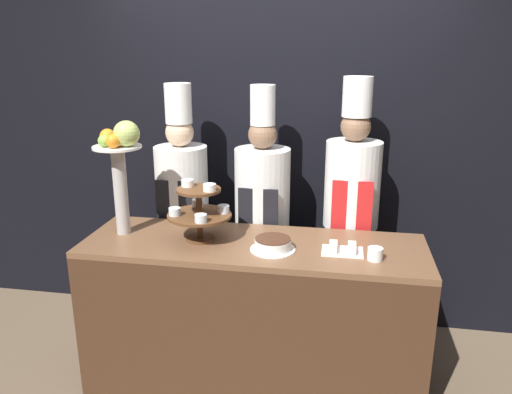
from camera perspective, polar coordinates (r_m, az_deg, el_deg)
wall_back at (r=3.64m, az=2.18°, el=6.71°), size 10.00×0.06×2.80m
buffet_counter at (r=3.12m, az=-0.32°, el=-13.32°), size 2.00×0.64×0.94m
tiered_stand at (r=2.91m, az=-6.51°, el=-1.41°), size 0.38×0.38×0.36m
fruit_pedestal at (r=3.03m, az=-15.23°, el=4.48°), size 0.29×0.28×0.69m
cake_round at (r=2.81m, az=1.94°, el=-5.45°), size 0.26×0.26×0.07m
cup_white at (r=2.76m, az=13.46°, el=-6.34°), size 0.08×0.08×0.07m
cake_square_tray at (r=2.83m, az=9.86°, el=-5.87°), size 0.23×0.17×0.05m
chef_left at (r=3.53m, az=-8.38°, el=-0.77°), size 0.36×0.36×1.81m
chef_center_left at (r=3.40m, az=0.72°, el=-1.59°), size 0.37×0.37×1.81m
chef_center_right at (r=3.34m, az=10.81°, el=-1.10°), size 0.36×0.36×1.87m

